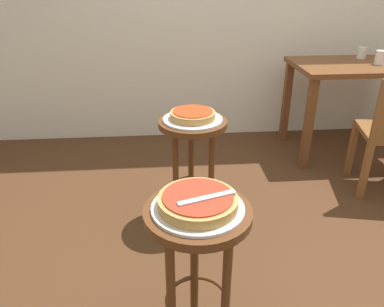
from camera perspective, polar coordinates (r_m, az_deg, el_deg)
name	(u,v)px	position (r m, az deg, el deg)	size (l,w,h in m)	color
ground_plane	(265,235)	(2.38, 10.93, -11.97)	(6.00, 6.00, 0.00)	#4C2D19
stool_foreground	(197,246)	(1.48, 0.83, -13.86)	(0.40, 0.40, 0.67)	#5B3319
serving_plate_foreground	(198,208)	(1.37, 0.88, -8.24)	(0.34, 0.34, 0.01)	silver
pizza_foreground	(198,201)	(1.36, 0.89, -7.25)	(0.29, 0.29, 0.05)	tan
stool_middle	(193,147)	(2.24, 0.11, 1.01)	(0.40, 0.40, 0.67)	#5B3319
serving_plate_middle	(193,119)	(2.18, 0.11, 5.19)	(0.34, 0.34, 0.01)	silver
pizza_middle	(193,115)	(2.17, 0.11, 5.89)	(0.26, 0.26, 0.05)	tan
dining_table	(355,79)	(3.41, 23.46, 10.27)	(1.02, 0.66, 0.77)	brown
cup_near_edge	(380,58)	(3.40, 26.63, 12.85)	(0.08, 0.08, 0.11)	silver
cup_far_edge	(362,53)	(3.58, 24.31, 13.71)	(0.07, 0.07, 0.09)	silver
pizza_server_knife	(207,198)	(1.33, 2.28, -6.69)	(0.22, 0.02, 0.01)	silver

